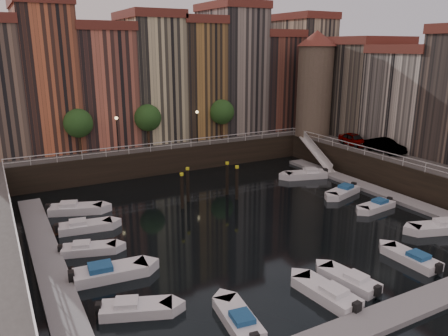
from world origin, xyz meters
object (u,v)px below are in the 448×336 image
car_a (354,140)px  car_b (385,147)px  mooring_pilings (209,185)px  boat_left_2 (88,249)px  boat_left_0 (135,309)px  corner_tower (315,82)px  gangway (316,152)px  boat_left_1 (109,272)px

car_a → car_b: car_b is taller
mooring_pilings → boat_left_2: bearing=-155.7°
boat_left_2 → boat_left_0: bearing=-68.5°
corner_tower → boat_left_2: bearing=-155.6°
corner_tower → boat_left_2: corner_tower is taller
gangway → boat_left_0: 35.74m
boat_left_2 → gangway: bearing=36.1°
car_a → mooring_pilings: bearing=-170.2°
corner_tower → mooring_pilings: (-20.38, -9.27, -8.54)m
boat_left_1 → car_b: car_b is taller
mooring_pilings → boat_left_1: size_ratio=1.21×
gangway → car_b: car_b is taller
car_a → car_b: size_ratio=0.92×
mooring_pilings → car_a: 20.72m
mooring_pilings → boat_left_2: size_ratio=1.46×
boat_left_0 → mooring_pilings: bearing=72.3°
mooring_pilings → boat_left_0: 19.42m
corner_tower → car_a: 10.01m
car_a → boat_left_1: bearing=-154.9°
gangway → boat_left_2: 32.33m
mooring_pilings → car_a: car_a is taller
gangway → car_a: car_a is taller
gangway → boat_left_1: size_ratio=1.63×
mooring_pilings → boat_left_2: (-13.01, -5.88, -1.33)m
gangway → mooring_pilings: bearing=-164.7°
boat_left_2 → car_a: size_ratio=0.95×
mooring_pilings → corner_tower: bearing=24.5°
mooring_pilings → car_b: size_ratio=1.28×
gangway → boat_left_0: gangway is taller
gangway → boat_left_0: size_ratio=1.91×
corner_tower → boat_left_2: size_ratio=3.27×
boat_left_1 → car_b: size_ratio=1.06×
car_b → boat_left_2: bearing=-176.4°
mooring_pilings → boat_left_1: mooring_pilings is taller
boat_left_2 → corner_tower: bearing=41.3°
corner_tower → car_b: bearing=-87.2°
corner_tower → boat_left_1: corner_tower is taller
corner_tower → car_b: 13.70m
car_b → boat_left_0: bearing=-161.5°
gangway → car_b: bearing=-65.3°
gangway → car_b: (3.49, -7.60, 1.88)m
boat_left_0 → corner_tower: bearing=58.2°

